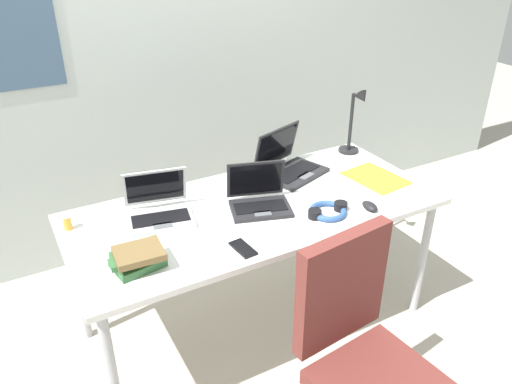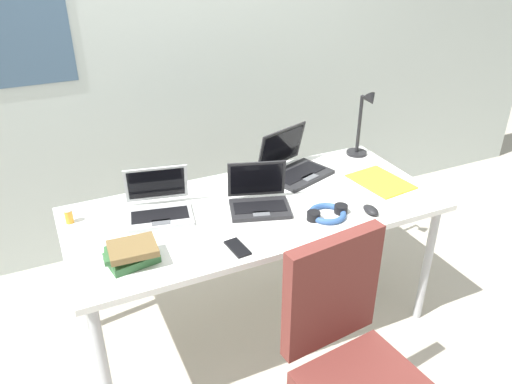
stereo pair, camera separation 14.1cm
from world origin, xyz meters
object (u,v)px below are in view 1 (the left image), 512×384
object	(u,v)px
laptop_near_mouse	(259,199)
paper_folder_near_lamp	(376,178)
office_chair	(366,377)
headphones	(328,211)
laptop_near_lamp	(159,210)
desk_lamp	(355,122)
cell_phone	(243,248)
laptop_front_left	(289,165)
book_stack	(138,258)
computer_mouse	(370,206)
pill_bottle	(67,221)

from	to	relation	value
laptop_near_mouse	paper_folder_near_lamp	size ratio (longest dim) A/B	1.09
laptop_near_mouse	office_chair	bearing A→B (deg)	-89.01
laptop_near_mouse	headphones	xyz separation A→B (m)	(0.26, -0.21, -0.03)
laptop_near_lamp	headphones	bearing A→B (deg)	-25.98
desk_lamp	office_chair	distance (m)	1.47
laptop_near_lamp	cell_phone	bearing A→B (deg)	-61.71
desk_lamp	headphones	xyz separation A→B (m)	(-0.53, -0.50, -0.18)
laptop_front_left	headphones	bearing A→B (deg)	-98.71
laptop_near_lamp	book_stack	bearing A→B (deg)	-122.08
computer_mouse	paper_folder_near_lamp	distance (m)	0.34
laptop_front_left	paper_folder_near_lamp	distance (m)	0.47
headphones	office_chair	xyz separation A→B (m)	(-0.24, -0.63, -0.36)
laptop_near_lamp	paper_folder_near_lamp	bearing A→B (deg)	-8.45
paper_folder_near_lamp	book_stack	bearing A→B (deg)	-173.70
laptop_near_mouse	office_chair	size ratio (longest dim) A/B	0.35
laptop_near_lamp	pill_bottle	world-z (taller)	laptop_near_lamp
desk_lamp	cell_phone	world-z (taller)	desk_lamp
laptop_near_lamp	paper_folder_near_lamp	size ratio (longest dim) A/B	1.11
cell_phone	pill_bottle	distance (m)	0.81
desk_lamp	laptop_front_left	world-z (taller)	desk_lamp
desk_lamp	laptop_front_left	size ratio (longest dim) A/B	0.99
office_chair	desk_lamp	bearing A→B (deg)	55.45
computer_mouse	pill_bottle	size ratio (longest dim) A/B	1.22
desk_lamp	office_chair	bearing A→B (deg)	-124.55
pill_bottle	paper_folder_near_lamp	bearing A→B (deg)	-10.07
book_stack	office_chair	size ratio (longest dim) A/B	0.23
pill_bottle	book_stack	bearing A→B (deg)	-65.52
pill_bottle	computer_mouse	bearing A→B (deg)	-21.43
laptop_front_left	paper_folder_near_lamp	bearing A→B (deg)	-37.45
computer_mouse	office_chair	size ratio (longest dim) A/B	0.10
laptop_near_lamp	laptop_near_mouse	bearing A→B (deg)	-16.76
laptop_front_left	headphones	xyz separation A→B (m)	(-0.07, -0.46, -0.03)
laptop_near_mouse	pill_bottle	xyz separation A→B (m)	(-0.85, 0.24, -0.00)
desk_lamp	pill_bottle	distance (m)	1.65
cell_phone	desk_lamp	bearing A→B (deg)	23.55
book_stack	paper_folder_near_lamp	bearing A→B (deg)	6.30
laptop_front_left	cell_phone	world-z (taller)	laptop_front_left
office_chair	paper_folder_near_lamp	bearing A→B (deg)	49.66
laptop_near_mouse	laptop_front_left	bearing A→B (deg)	37.21
laptop_near_mouse	laptop_near_lamp	distance (m)	0.47
book_stack	laptop_front_left	bearing A→B (deg)	23.82
desk_lamp	laptop_front_left	bearing A→B (deg)	-175.17
cell_phone	paper_folder_near_lamp	world-z (taller)	cell_phone
desk_lamp	laptop_near_mouse	world-z (taller)	desk_lamp
laptop_near_mouse	headphones	distance (m)	0.33
pill_bottle	office_chair	size ratio (longest dim) A/B	0.08
laptop_near_mouse	headphones	bearing A→B (deg)	-39.14
laptop_near_mouse	pill_bottle	bearing A→B (deg)	164.19
laptop_near_mouse	book_stack	world-z (taller)	laptop_near_mouse
desk_lamp	pill_bottle	size ratio (longest dim) A/B	5.07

